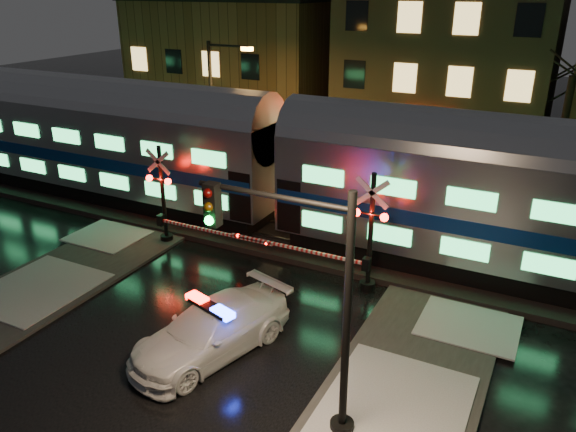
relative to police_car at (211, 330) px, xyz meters
The scene contains 10 objects.
ground 3.36m from the police_car, 107.30° to the left, with size 120.00×120.00×0.00m, color black.
ballast 8.21m from the police_car, 96.83° to the left, with size 90.00×4.20×0.24m, color black.
building_left 28.99m from the police_car, 119.08° to the left, with size 14.00×10.00×9.00m, color #533820.
building_mid 26.12m from the police_car, 87.70° to the left, with size 12.00×11.00×11.50m, color brown.
train 8.75m from the police_car, 103.28° to the left, with size 51.00×3.12×5.92m.
police_car is the anchor object (origin of this frame).
crossing_signal_right 6.08m from the police_car, 65.23° to the left, with size 6.16×0.67×4.36m.
crossing_signal_left 7.90m from the police_car, 136.19° to the left, with size 5.88×0.66×4.16m.
traffic_light 4.62m from the police_car, 19.84° to the right, with size 4.02×0.71×6.22m.
streetlight 14.80m from the police_car, 122.41° to the left, with size 2.52×0.26×7.53m.
Camera 1 is at (9.19, -14.39, 10.04)m, focal length 35.00 mm.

